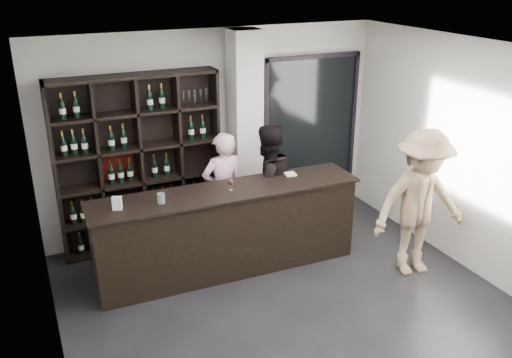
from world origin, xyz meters
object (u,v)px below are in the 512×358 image
tasting_counter (228,230)px  customer (420,204)px  wine_shelf (140,164)px  taster_black (267,186)px  taster_pink (223,190)px

tasting_counter → customer: 2.41m
wine_shelf → taster_black: 1.74m
taster_pink → customer: bearing=137.8°
taster_pink → taster_black: (0.56, -0.22, 0.05)m
taster_pink → wine_shelf: bearing=-28.1°
taster_pink → tasting_counter: bearing=71.3°
tasting_counter → customer: size_ratio=1.79×
wine_shelf → taster_black: wine_shelf is taller
taster_black → wine_shelf: bearing=-34.7°
taster_pink → taster_black: bearing=156.9°
taster_black → customer: customer is taller
wine_shelf → taster_pink: size_ratio=1.46×
wine_shelf → taster_black: bearing=-24.7°
taster_black → customer: size_ratio=0.92×
tasting_counter → taster_pink: taster_pink is taller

